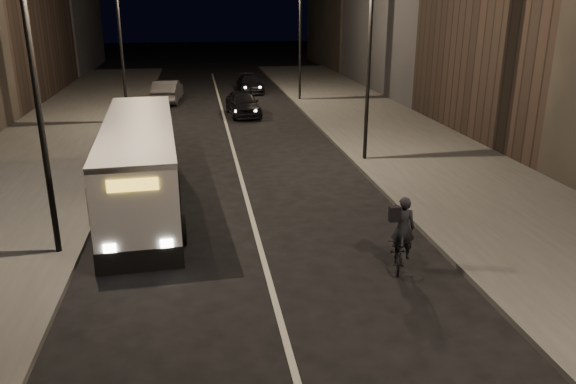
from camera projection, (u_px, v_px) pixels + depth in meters
name	position (u px, v px, depth m)	size (l,w,h in m)	color
ground	(278.00, 314.00, 12.80)	(180.00, 180.00, 0.00)	black
sidewalk_right	(410.00, 146.00, 27.13)	(7.00, 70.00, 0.16)	#3E3E3B
sidewalk_left	(41.00, 162.00, 24.56)	(7.00, 70.00, 0.16)	#3E3E3B
streetlight_right_mid	(364.00, 37.00, 23.08)	(1.20, 0.44, 8.12)	black
streetlight_right_far	(296.00, 23.00, 38.02)	(1.20, 0.44, 8.12)	black
streetlight_left_near	(43.00, 60.00, 13.99)	(1.20, 0.44, 8.12)	black
streetlight_left_far	(124.00, 28.00, 30.80)	(1.20, 0.44, 8.12)	black
city_bus	(141.00, 161.00, 19.20)	(3.03, 10.89, 2.90)	silver
cyclist_on_bicycle	(400.00, 244.00, 14.83)	(1.14, 1.88, 2.04)	black
car_near	(243.00, 103.00, 34.65)	(1.78, 4.43, 1.51)	black
car_mid	(167.00, 91.00, 39.09)	(1.66, 4.76, 1.57)	#353437
car_far	(250.00, 84.00, 43.60)	(1.83, 4.49, 1.30)	black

